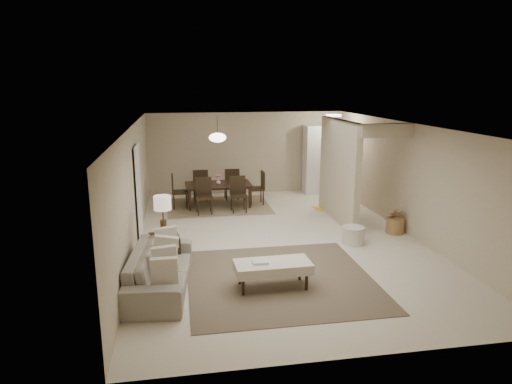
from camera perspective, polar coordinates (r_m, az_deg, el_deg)
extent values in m
plane|color=beige|center=(10.08, 2.71, -5.97)|extent=(9.00, 9.00, 0.00)
plane|color=white|center=(9.55, 2.88, 8.33)|extent=(9.00, 9.00, 0.00)
plane|color=#BBAA8E|center=(14.09, -1.18, 4.87)|extent=(6.00, 0.00, 6.00)
plane|color=#BBAA8E|center=(9.56, -15.05, 0.30)|extent=(0.00, 9.00, 9.00)
plane|color=#BBAA8E|center=(10.78, 18.56, 1.52)|extent=(0.00, 9.00, 9.00)
cube|color=#BBAA8E|center=(11.41, 10.29, 2.63)|extent=(0.15, 2.50, 2.50)
cube|color=black|center=(10.19, -14.52, -0.20)|extent=(0.04, 0.90, 2.04)
cube|color=silver|center=(14.33, 8.40, 4.06)|extent=(1.20, 0.55, 2.10)
cylinder|color=white|center=(13.26, 9.68, 9.41)|extent=(0.44, 0.44, 0.05)
cube|color=brown|center=(8.14, 3.04, -10.80)|extent=(3.20, 3.20, 0.01)
imported|color=gray|center=(7.84, -11.89, -9.43)|extent=(2.38, 1.12, 0.67)
cube|color=beige|center=(7.69, 2.10, -9.34)|extent=(1.28, 0.62, 0.17)
cylinder|color=black|center=(7.51, -1.61, -11.82)|extent=(0.05, 0.05, 0.29)
cylinder|color=black|center=(7.71, 6.33, -11.19)|extent=(0.05, 0.05, 0.29)
cylinder|color=black|center=(7.89, -2.06, -10.53)|extent=(0.05, 0.05, 0.29)
cylinder|color=black|center=(8.08, 5.50, -9.97)|extent=(0.05, 0.05, 0.29)
cube|color=black|center=(8.78, -11.34, -7.18)|extent=(0.60, 0.60, 0.59)
cylinder|color=#48361F|center=(8.64, -11.47, -4.42)|extent=(0.12, 0.12, 0.30)
cylinder|color=#48361F|center=(8.55, -11.56, -2.63)|extent=(0.03, 0.03, 0.26)
cylinder|color=beige|center=(8.50, -11.62, -1.34)|extent=(0.32, 0.32, 0.26)
cylinder|color=beige|center=(9.99, 12.04, -5.32)|extent=(0.48, 0.48, 0.37)
cylinder|color=olive|center=(10.93, 16.98, -4.04)|extent=(0.47, 0.47, 0.35)
cube|color=#887554|center=(12.79, -4.66, -1.75)|extent=(2.80, 2.10, 0.01)
imported|color=black|center=(12.71, -4.68, -0.40)|extent=(1.83, 1.04, 0.64)
imported|color=white|center=(12.63, -4.72, 1.30)|extent=(0.13, 0.13, 0.13)
cube|color=yellow|center=(12.75, 9.32, -1.94)|extent=(0.96, 0.65, 0.01)
cylinder|color=#48361F|center=(12.40, -4.86, 8.31)|extent=(0.02, 0.02, 0.50)
ellipsoid|color=#FFEAC6|center=(12.43, -4.83, 6.79)|extent=(0.46, 0.46, 0.25)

